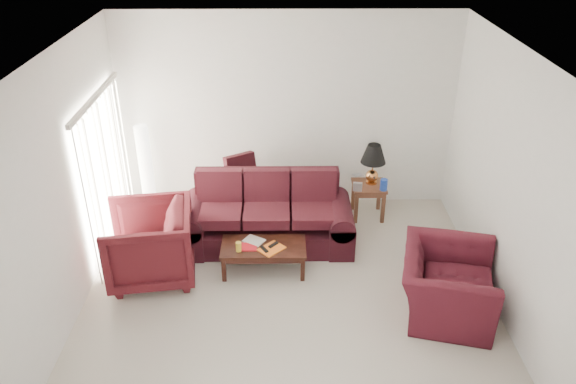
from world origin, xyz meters
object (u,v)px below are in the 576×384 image
object	(u,v)px
floor_lamp	(146,170)
armchair_right	(447,284)
coffee_table	(264,258)
armchair_left	(150,244)
end_table	(368,200)
sofa	(267,214)

from	to	relation	value
floor_lamp	armchair_right	distance (m)	4.63
armchair_right	coffee_table	size ratio (longest dim) A/B	1.10
armchair_left	armchair_right	xyz separation A→B (m)	(3.60, -0.73, -0.10)
floor_lamp	armchair_left	bearing A→B (deg)	-77.45
end_table	floor_lamp	size ratio (longest dim) A/B	0.37
floor_lamp	armchair_left	xyz separation A→B (m)	(0.36, -1.64, -0.24)
sofa	armchair_left	size ratio (longest dim) A/B	2.21
sofa	coffee_table	bearing A→B (deg)	-97.36
sofa	end_table	size ratio (longest dim) A/B	4.43
armchair_left	coffee_table	bearing A→B (deg)	86.38
floor_lamp	armchair_left	distance (m)	1.69
floor_lamp	coffee_table	distance (m)	2.42
sofa	armchair_left	xyz separation A→B (m)	(-1.47, -0.74, 0.00)
end_table	armchair_right	bearing A→B (deg)	-74.36
sofa	coffee_table	xyz separation A→B (m)	(-0.03, -0.64, -0.29)
sofa	armchair_left	bearing A→B (deg)	-157.67
armchair_left	coffee_table	xyz separation A→B (m)	(1.44, 0.11, -0.30)
end_table	floor_lamp	world-z (taller)	floor_lamp
floor_lamp	armchair_right	bearing A→B (deg)	-30.78
armchair_left	floor_lamp	bearing A→B (deg)	-175.30
coffee_table	armchair_right	bearing A→B (deg)	-4.97
armchair_right	sofa	bearing A→B (deg)	69.57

